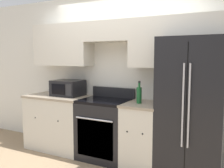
{
  "coord_description": "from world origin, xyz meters",
  "views": [
    {
      "loc": [
        1.73,
        -2.99,
        1.59
      ],
      "look_at": [
        -0.0,
        0.31,
        1.18
      ],
      "focal_mm": 40.0,
      "sensor_mm": 36.0,
      "label": 1
    }
  ],
  "objects_px": {
    "oven_range": "(105,129)",
    "microwave": "(68,88)",
    "bottle": "(139,95)",
    "refrigerator": "(192,108)"
  },
  "relations": [
    {
      "from": "oven_range",
      "to": "bottle",
      "type": "height_order",
      "value": "bottle"
    },
    {
      "from": "microwave",
      "to": "bottle",
      "type": "relative_size",
      "value": 1.52
    },
    {
      "from": "refrigerator",
      "to": "bottle",
      "type": "bearing_deg",
      "value": -172.06
    },
    {
      "from": "oven_range",
      "to": "microwave",
      "type": "height_order",
      "value": "microwave"
    },
    {
      "from": "oven_range",
      "to": "bottle",
      "type": "distance_m",
      "value": 0.82
    },
    {
      "from": "microwave",
      "to": "bottle",
      "type": "height_order",
      "value": "bottle"
    },
    {
      "from": "oven_range",
      "to": "refrigerator",
      "type": "xyz_separation_m",
      "value": [
        1.28,
        0.06,
        0.45
      ]
    },
    {
      "from": "refrigerator",
      "to": "microwave",
      "type": "bearing_deg",
      "value": 179.85
    },
    {
      "from": "microwave",
      "to": "bottle",
      "type": "xyz_separation_m",
      "value": [
        1.33,
        -0.1,
        -0.0
      ]
    },
    {
      "from": "bottle",
      "to": "refrigerator",
      "type": "bearing_deg",
      "value": 7.94
    }
  ]
}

